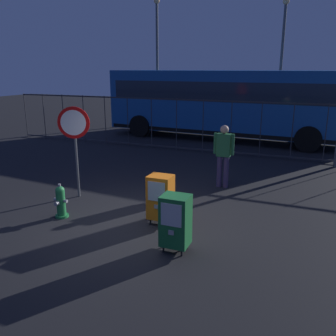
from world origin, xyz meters
The scene contains 10 objects.
ground_plane centered at (0.00, 0.00, 0.00)m, with size 60.00×60.00×0.00m, color black.
fire_hydrant centered at (-1.56, -0.30, 0.35)m, with size 0.33×0.31×0.75m.
newspaper_box_primary centered at (1.23, -0.76, 0.57)m, with size 0.48×0.42×1.02m.
newspaper_box_secondary centered at (0.53, 0.21, 0.57)m, with size 0.48×0.42×1.02m.
stop_sign centered at (-1.98, 0.91, 1.60)m, with size 0.71×0.31×2.23m.
pedestrian centered at (1.16, 2.99, 0.95)m, with size 0.55×0.22×1.67m.
fence_barrier centered at (0.00, 6.76, 1.02)m, with size 18.03×0.04×2.00m.
bus_near centered at (-0.40, 9.76, 1.71)m, with size 10.65×3.36×3.00m.
street_light_near_left centered at (-5.12, 13.05, 3.92)m, with size 0.32×0.32×6.74m.
street_light_near_right centered at (1.50, 13.56, 3.74)m, with size 0.32×0.32×6.38m.
Camera 1 is at (3.22, -6.05, 3.08)m, focal length 38.19 mm.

